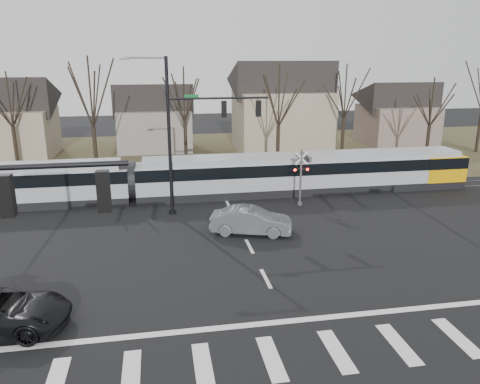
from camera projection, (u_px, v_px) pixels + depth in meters
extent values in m
plane|color=black|center=(276.00, 299.00, 20.33)|extent=(140.00, 140.00, 0.00)
cube|color=#38331E|center=(203.00, 154.00, 50.59)|extent=(140.00, 28.00, 0.01)
cube|color=silver|center=(55.00, 382.00, 15.13)|extent=(0.60, 2.60, 0.01)
cube|color=silver|center=(131.00, 374.00, 15.53)|extent=(0.60, 2.60, 0.01)
cube|color=silver|center=(203.00, 366.00, 15.94)|extent=(0.60, 2.60, 0.01)
cube|color=silver|center=(271.00, 358.00, 16.34)|extent=(0.60, 2.60, 0.01)
cube|color=silver|center=(337.00, 351.00, 16.75)|extent=(0.60, 2.60, 0.01)
cube|color=silver|center=(399.00, 344.00, 17.15)|extent=(0.60, 2.60, 0.01)
cube|color=silver|center=(458.00, 337.00, 17.56)|extent=(0.60, 2.60, 0.01)
cube|color=silver|center=(288.00, 321.00, 18.62)|extent=(28.00, 0.35, 0.01)
cube|color=silver|center=(266.00, 278.00, 22.22)|extent=(0.18, 2.00, 0.01)
cube|color=silver|center=(249.00, 246.00, 26.00)|extent=(0.18, 2.00, 0.01)
cube|color=silver|center=(237.00, 222.00, 29.78)|extent=(0.18, 2.00, 0.01)
cube|color=silver|center=(228.00, 204.00, 33.57)|extent=(0.18, 2.00, 0.01)
cube|color=silver|center=(220.00, 189.00, 37.35)|extent=(0.18, 2.00, 0.01)
cube|color=silver|center=(214.00, 177.00, 41.13)|extent=(0.18, 2.00, 0.01)
cube|color=silver|center=(209.00, 167.00, 44.91)|extent=(0.18, 2.00, 0.01)
cube|color=silver|center=(205.00, 158.00, 48.70)|extent=(0.18, 2.00, 0.01)
cube|color=#59595E|center=(226.00, 199.00, 34.60)|extent=(90.00, 0.12, 0.06)
cube|color=#59595E|center=(223.00, 194.00, 35.92)|extent=(90.00, 0.12, 0.06)
cube|color=gray|center=(31.00, 185.00, 32.74)|extent=(13.36, 2.88, 3.00)
cube|color=black|center=(30.00, 177.00, 32.57)|extent=(13.38, 2.92, 0.87)
cube|color=gray|center=(220.00, 177.00, 35.00)|extent=(12.33, 2.88, 3.00)
cube|color=black|center=(220.00, 169.00, 34.83)|extent=(12.35, 2.92, 0.87)
cube|color=gray|center=(380.00, 170.00, 37.17)|extent=(13.36, 2.88, 3.00)
cube|color=black|center=(381.00, 162.00, 37.00)|extent=(13.38, 2.92, 0.87)
cube|color=#E5A207|center=(438.00, 166.00, 37.99)|extent=(3.29, 2.94, 2.00)
imported|color=#53575B|center=(251.00, 221.00, 27.73)|extent=(4.37, 5.74, 1.58)
cube|color=black|center=(7.00, 196.00, 11.32)|extent=(0.32, 0.32, 1.05)
sphere|color=#FF0C07|center=(5.00, 183.00, 11.22)|extent=(0.22, 0.22, 0.22)
cube|color=black|center=(104.00, 191.00, 11.70)|extent=(0.32, 0.32, 1.05)
sphere|color=#FF0C07|center=(103.00, 179.00, 11.61)|extent=(0.22, 0.22, 0.22)
cylinder|color=black|center=(169.00, 138.00, 30.06)|extent=(0.22, 0.22, 10.20)
cylinder|color=black|center=(172.00, 211.00, 31.43)|extent=(0.44, 0.44, 0.30)
cylinder|color=black|center=(219.00, 98.00, 29.91)|extent=(6.50, 0.14, 0.14)
cube|color=#0C5926|center=(191.00, 96.00, 29.58)|extent=(0.90, 0.03, 0.22)
cube|color=black|center=(224.00, 109.00, 30.16)|extent=(0.32, 0.32, 1.05)
sphere|color=#FF0C07|center=(224.00, 104.00, 30.07)|extent=(0.22, 0.22, 0.22)
cube|color=black|center=(258.00, 108.00, 30.55)|extent=(0.32, 0.32, 1.05)
sphere|color=#FF0C07|center=(258.00, 103.00, 30.45)|extent=(0.22, 0.22, 0.22)
cube|color=#59595B|center=(124.00, 59.00, 28.27)|extent=(0.55, 0.22, 0.14)
cylinder|color=#59595B|center=(301.00, 178.00, 32.72)|extent=(0.14, 0.14, 4.00)
cylinder|color=#59595B|center=(300.00, 204.00, 33.25)|extent=(0.36, 0.36, 0.20)
cube|color=silver|center=(301.00, 158.00, 32.33)|extent=(0.95, 0.04, 0.95)
cube|color=silver|center=(301.00, 158.00, 32.33)|extent=(0.95, 0.04, 0.95)
cube|color=black|center=(301.00, 169.00, 32.56)|extent=(1.00, 0.10, 0.12)
sphere|color=#FF0C07|center=(295.00, 170.00, 32.40)|extent=(0.18, 0.18, 0.18)
sphere|color=#FF0C07|center=(308.00, 169.00, 32.56)|extent=(0.18, 0.18, 0.18)
cube|color=gray|center=(8.00, 134.00, 48.41)|extent=(9.00, 8.00, 5.00)
cube|color=slate|center=(155.00, 129.00, 52.90)|extent=(8.00, 7.00, 4.50)
cube|color=gray|center=(282.00, 121.00, 52.15)|extent=(10.00, 8.00, 6.50)
cube|color=#6D5950|center=(396.00, 124.00, 56.85)|extent=(8.00, 7.00, 4.50)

